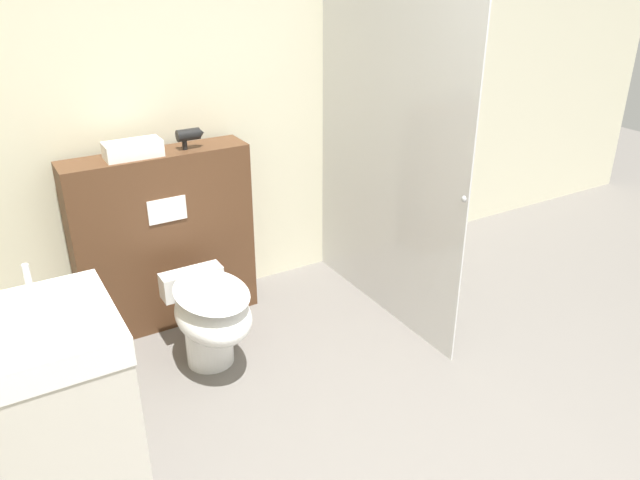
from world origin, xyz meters
TOP-DOWN VIEW (x-y plane):
  - wall_back at (0.00, 2.41)m, footprint 8.00×0.06m
  - partition_panel at (-0.49, 2.19)m, footprint 1.05×0.26m
  - shower_glass at (0.72, 1.66)m, footprint 0.04×1.42m
  - toilet at (-0.46, 1.59)m, footprint 0.38×0.64m
  - sink_vanity at (-1.30, 0.87)m, footprint 0.49×0.55m
  - hair_drier at (-0.29, 2.16)m, footprint 0.16×0.07m
  - folded_towel at (-0.61, 2.17)m, footprint 0.31×0.15m

SIDE VIEW (x-z plane):
  - toilet at x=-0.46m, z-range 0.07..0.57m
  - sink_vanity at x=-1.30m, z-range -0.07..1.04m
  - partition_panel at x=-0.49m, z-range 0.00..1.07m
  - shower_glass at x=0.72m, z-range 0.00..2.01m
  - folded_towel at x=-0.61m, z-range 1.07..1.16m
  - hair_drier at x=-0.29m, z-range 1.09..1.21m
  - wall_back at x=0.00m, z-range 0.00..2.50m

